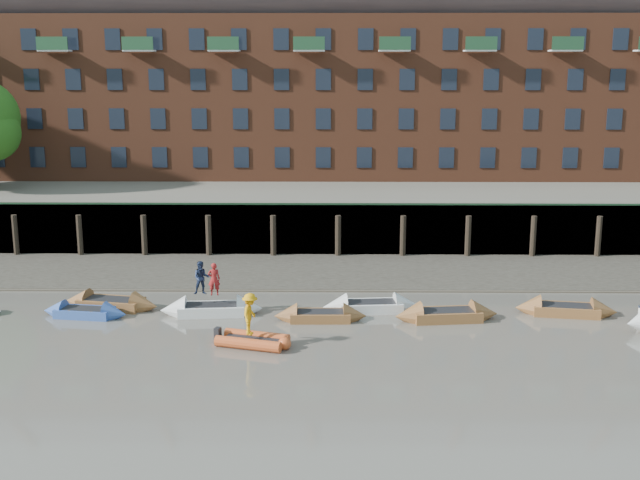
{
  "coord_description": "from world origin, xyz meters",
  "views": [
    {
      "loc": [
        1.47,
        -26.52,
        11.66
      ],
      "look_at": [
        1.0,
        12.0,
        3.2
      ],
      "focal_mm": 45.0,
      "sensor_mm": 36.0,
      "label": 1
    }
  ],
  "objects_px": {
    "rowboat_4": "(320,316)",
    "rowboat_7": "(566,310)",
    "rowboat_1": "(85,312)",
    "rib_tender": "(255,340)",
    "rowboat_2": "(111,303)",
    "rowboat_5": "(371,306)",
    "rowboat_3": "(212,309)",
    "person_rower_b": "(202,278)",
    "person_rib_crew": "(250,314)",
    "rowboat_6": "(446,315)",
    "person_rower_a": "(214,279)"
  },
  "relations": [
    {
      "from": "rowboat_4",
      "to": "rowboat_7",
      "type": "bearing_deg",
      "value": 3.92
    },
    {
      "from": "rowboat_4",
      "to": "rowboat_1",
      "type": "bearing_deg",
      "value": 176.67
    },
    {
      "from": "rowboat_7",
      "to": "rib_tender",
      "type": "relative_size",
      "value": 1.49
    },
    {
      "from": "rowboat_4",
      "to": "rib_tender",
      "type": "height_order",
      "value": "rowboat_4"
    },
    {
      "from": "rowboat_2",
      "to": "rowboat_5",
      "type": "bearing_deg",
      "value": 10.14
    },
    {
      "from": "rowboat_3",
      "to": "person_rower_b",
      "type": "xyz_separation_m",
      "value": [
        -0.46,
        0.17,
        1.5
      ]
    },
    {
      "from": "rowboat_7",
      "to": "rib_tender",
      "type": "distance_m",
      "value": 15.07
    },
    {
      "from": "rowboat_1",
      "to": "rowboat_5",
      "type": "height_order",
      "value": "rowboat_5"
    },
    {
      "from": "rowboat_3",
      "to": "person_rib_crew",
      "type": "bearing_deg",
      "value": -67.3
    },
    {
      "from": "rib_tender",
      "to": "person_rib_crew",
      "type": "distance_m",
      "value": 1.19
    },
    {
      "from": "rowboat_7",
      "to": "rowboat_6",
      "type": "bearing_deg",
      "value": -162.27
    },
    {
      "from": "rowboat_5",
      "to": "rowboat_3",
      "type": "bearing_deg",
      "value": 179.31
    },
    {
      "from": "rowboat_5",
      "to": "rowboat_7",
      "type": "height_order",
      "value": "rowboat_7"
    },
    {
      "from": "rowboat_1",
      "to": "rowboat_4",
      "type": "relative_size",
      "value": 0.98
    },
    {
      "from": "rib_tender",
      "to": "person_rower_b",
      "type": "bearing_deg",
      "value": 140.09
    },
    {
      "from": "rib_tender",
      "to": "person_rib_crew",
      "type": "xyz_separation_m",
      "value": [
        -0.2,
        0.0,
        1.17
      ]
    },
    {
      "from": "person_rower_b",
      "to": "rowboat_4",
      "type": "bearing_deg",
      "value": -20.55
    },
    {
      "from": "rowboat_3",
      "to": "person_rib_crew",
      "type": "distance_m",
      "value": 5.05
    },
    {
      "from": "rowboat_5",
      "to": "rowboat_6",
      "type": "distance_m",
      "value": 3.72
    },
    {
      "from": "rowboat_4",
      "to": "person_rower_a",
      "type": "distance_m",
      "value": 5.34
    },
    {
      "from": "rowboat_4",
      "to": "person_rib_crew",
      "type": "height_order",
      "value": "person_rib_crew"
    },
    {
      "from": "rowboat_3",
      "to": "rowboat_6",
      "type": "distance_m",
      "value": 11.1
    },
    {
      "from": "rowboat_4",
      "to": "rib_tender",
      "type": "bearing_deg",
      "value": -128.96
    },
    {
      "from": "rowboat_5",
      "to": "person_rower_b",
      "type": "height_order",
      "value": "person_rower_b"
    },
    {
      "from": "rowboat_7",
      "to": "rowboat_2",
      "type": "bearing_deg",
      "value": -173.11
    },
    {
      "from": "rowboat_4",
      "to": "rowboat_5",
      "type": "xyz_separation_m",
      "value": [
        2.42,
        1.49,
        0.02
      ]
    },
    {
      "from": "rowboat_5",
      "to": "rowboat_2",
      "type": "bearing_deg",
      "value": 173.39
    },
    {
      "from": "rowboat_4",
      "to": "person_rib_crew",
      "type": "bearing_deg",
      "value": -131.01
    },
    {
      "from": "rowboat_5",
      "to": "rowboat_7",
      "type": "bearing_deg",
      "value": -8.16
    },
    {
      "from": "rowboat_5",
      "to": "rib_tender",
      "type": "height_order",
      "value": "rowboat_5"
    },
    {
      "from": "person_rower_a",
      "to": "person_rower_b",
      "type": "height_order",
      "value": "person_rower_b"
    },
    {
      "from": "rowboat_6",
      "to": "person_rib_crew",
      "type": "relative_size",
      "value": 2.79
    },
    {
      "from": "rowboat_2",
      "to": "person_rib_crew",
      "type": "xyz_separation_m",
      "value": [
        7.34,
        -5.26,
        1.16
      ]
    },
    {
      "from": "rowboat_2",
      "to": "person_rower_b",
      "type": "bearing_deg",
      "value": 2.42
    },
    {
      "from": "person_rower_a",
      "to": "person_rib_crew",
      "type": "distance_m",
      "value": 4.88
    },
    {
      "from": "rowboat_5",
      "to": "rib_tender",
      "type": "xyz_separation_m",
      "value": [
        -5.12,
        -4.97,
        -0.0
      ]
    },
    {
      "from": "rowboat_1",
      "to": "rowboat_6",
      "type": "height_order",
      "value": "rowboat_6"
    },
    {
      "from": "rowboat_6",
      "to": "person_rower_b",
      "type": "distance_m",
      "value": 11.67
    },
    {
      "from": "rowboat_2",
      "to": "rowboat_6",
      "type": "relative_size",
      "value": 1.0
    },
    {
      "from": "rowboat_7",
      "to": "person_rower_a",
      "type": "height_order",
      "value": "person_rower_a"
    },
    {
      "from": "person_rower_b",
      "to": "person_rower_a",
      "type": "bearing_deg",
      "value": -23.75
    },
    {
      "from": "rib_tender",
      "to": "person_rib_crew",
      "type": "height_order",
      "value": "person_rib_crew"
    },
    {
      "from": "rowboat_3",
      "to": "rowboat_4",
      "type": "bearing_deg",
      "value": -14.54
    },
    {
      "from": "rowboat_4",
      "to": "rib_tender",
      "type": "relative_size",
      "value": 1.33
    },
    {
      "from": "rowboat_1",
      "to": "rowboat_2",
      "type": "distance_m",
      "value": 1.61
    },
    {
      "from": "rowboat_1",
      "to": "rowboat_4",
      "type": "bearing_deg",
      "value": 6.17
    },
    {
      "from": "rowboat_1",
      "to": "person_rower_a",
      "type": "height_order",
      "value": "person_rower_a"
    },
    {
      "from": "rowboat_5",
      "to": "person_rower_b",
      "type": "xyz_separation_m",
      "value": [
        -8.08,
        -0.44,
        1.51
      ]
    },
    {
      "from": "rowboat_5",
      "to": "rib_tender",
      "type": "distance_m",
      "value": 7.14
    },
    {
      "from": "rowboat_2",
      "to": "rowboat_7",
      "type": "distance_m",
      "value": 21.94
    }
  ]
}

